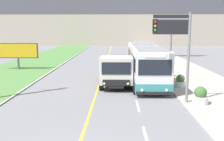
# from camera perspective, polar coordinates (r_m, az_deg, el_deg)

# --- Properties ---
(apartment_block_background) EXTENTS (80.00, 8.04, 23.38)m
(apartment_block_background) POSITION_cam_1_polar(r_m,az_deg,el_deg) (72.60, 0.00, 14.79)
(apartment_block_background) COLOR #A89E8E
(apartment_block_background) RESTS_ON ground_plane
(city_bus) EXTENTS (2.63, 12.52, 3.16)m
(city_bus) POSITION_cam_1_polar(r_m,az_deg,el_deg) (23.36, 7.20, 1.71)
(city_bus) COLOR silver
(city_bus) RESTS_ON ground_plane
(dump_truck) EXTENTS (2.54, 6.87, 2.48)m
(dump_truck) POSITION_cam_1_polar(r_m,az_deg,el_deg) (20.73, 0.95, -0.14)
(dump_truck) COLOR black
(dump_truck) RESTS_ON ground_plane
(traffic_light_mast) EXTENTS (2.28, 0.32, 5.54)m
(traffic_light_mast) POSITION_cam_1_polar(r_m,az_deg,el_deg) (16.24, 14.11, 5.13)
(traffic_light_mast) COLOR slate
(traffic_light_mast) RESTS_ON ground_plane
(billboard_large) EXTENTS (5.89, 0.24, 6.72)m
(billboard_large) POSITION_cam_1_polar(r_m,az_deg,el_deg) (42.94, 12.85, 9.50)
(billboard_large) COLOR #59595B
(billboard_large) RESTS_ON ground_plane
(billboard_small) EXTENTS (4.55, 0.24, 2.97)m
(billboard_small) POSITION_cam_1_polar(r_m,az_deg,el_deg) (31.18, -19.85, 3.97)
(billboard_small) COLOR #59595B
(billboard_small) RESTS_ON ground_plane
(planter_round_near) EXTENTS (0.93, 0.93, 1.08)m
(planter_round_near) POSITION_cam_1_polar(r_m,az_deg,el_deg) (16.74, 18.67, -5.34)
(planter_round_near) COLOR silver
(planter_round_near) RESTS_ON sidewalk_right
(planter_round_second) EXTENTS (0.83, 0.83, 0.99)m
(planter_round_second) POSITION_cam_1_polar(r_m,az_deg,el_deg) (21.09, 14.64, -2.32)
(planter_round_second) COLOR silver
(planter_round_second) RESTS_ON sidewalk_right
(planter_round_third) EXTENTS (0.91, 0.91, 1.07)m
(planter_round_third) POSITION_cam_1_polar(r_m,az_deg,el_deg) (25.56, 12.26, -0.18)
(planter_round_third) COLOR silver
(planter_round_third) RESTS_ON sidewalk_right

